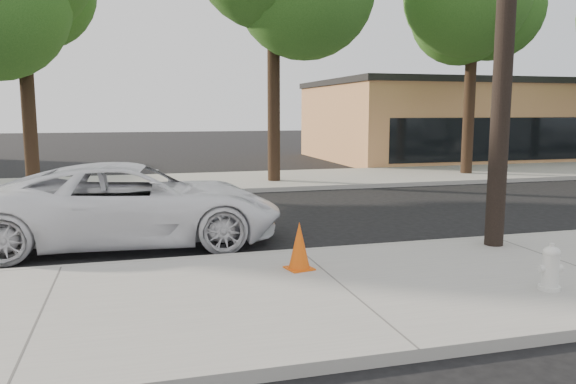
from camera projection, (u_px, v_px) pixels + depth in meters
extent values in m
plane|color=black|center=(272.00, 233.00, 12.10)|extent=(120.00, 120.00, 0.00)
cube|color=gray|center=(343.00, 291.00, 7.99)|extent=(90.00, 4.40, 0.15)
cube|color=gray|center=(216.00, 182.00, 20.20)|extent=(90.00, 5.00, 0.15)
cube|color=#9E9B93|center=(299.00, 254.00, 10.09)|extent=(90.00, 0.12, 0.16)
cube|color=tan|center=(482.00, 122.00, 31.29)|extent=(18.00, 10.00, 4.00)
cylinder|color=black|center=(29.00, 122.00, 18.02)|extent=(0.44, 0.44, 4.25)
sphere|color=#204F16|center=(22.00, 8.00, 17.51)|extent=(4.20, 4.20, 4.20)
cylinder|color=black|center=(274.00, 113.00, 19.71)|extent=(0.44, 0.44, 4.75)
cylinder|color=black|center=(469.00, 117.00, 22.12)|extent=(0.44, 0.44, 4.40)
sphere|color=#204F16|center=(473.00, 22.00, 21.60)|extent=(4.35, 4.35, 4.35)
imported|color=white|center=(133.00, 204.00, 11.03)|extent=(5.99, 3.05, 1.62)
cylinder|color=silver|center=(549.00, 288.00, 7.83)|extent=(0.30, 0.30, 0.06)
cylinder|color=silver|center=(550.00, 272.00, 7.80)|extent=(0.23, 0.23, 0.52)
ellipsoid|color=silver|center=(552.00, 252.00, 7.75)|extent=(0.25, 0.25, 0.17)
cylinder|color=silver|center=(550.00, 268.00, 7.79)|extent=(0.33, 0.16, 0.10)
cylinder|color=silver|center=(550.00, 268.00, 7.79)|extent=(0.16, 0.19, 0.13)
cube|color=#E3540B|center=(299.00, 268.00, 8.86)|extent=(0.46, 0.46, 0.02)
cone|color=#E3540B|center=(299.00, 246.00, 8.80)|extent=(0.41, 0.41, 0.76)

